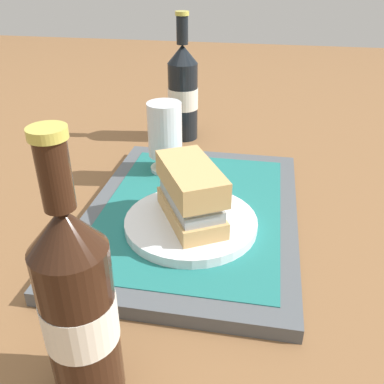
# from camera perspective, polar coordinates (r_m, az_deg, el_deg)

# --- Properties ---
(ground_plane) EXTENTS (3.00, 3.00, 0.00)m
(ground_plane) POSITION_cam_1_polar(r_m,az_deg,el_deg) (0.67, 0.00, -3.72)
(ground_plane) COLOR brown
(tray) EXTENTS (0.44, 0.32, 0.02)m
(tray) POSITION_cam_1_polar(r_m,az_deg,el_deg) (0.67, 0.00, -3.00)
(tray) COLOR #4C5156
(tray) RESTS_ON ground_plane
(placemat) EXTENTS (0.38, 0.27, 0.00)m
(placemat) POSITION_cam_1_polar(r_m,az_deg,el_deg) (0.66, 0.00, -2.22)
(placemat) COLOR #1E6B66
(placemat) RESTS_ON tray
(plate) EXTENTS (0.19, 0.19, 0.01)m
(plate) POSITION_cam_1_polar(r_m,az_deg,el_deg) (0.61, -0.15, -4.17)
(plate) COLOR white
(plate) RESTS_ON placemat
(sandwich) EXTENTS (0.14, 0.12, 0.08)m
(sandwich) POSITION_cam_1_polar(r_m,az_deg,el_deg) (0.59, -0.26, 0.07)
(sandwich) COLOR tan
(sandwich) RESTS_ON plate
(beer_glass) EXTENTS (0.06, 0.06, 0.12)m
(beer_glass) POSITION_cam_1_polar(r_m,az_deg,el_deg) (0.75, -3.65, 7.89)
(beer_glass) COLOR silver
(beer_glass) RESTS_ON placemat
(beer_bottle) EXTENTS (0.07, 0.07, 0.27)m
(beer_bottle) POSITION_cam_1_polar(r_m,az_deg,el_deg) (0.94, -1.23, 13.27)
(beer_bottle) COLOR black
(beer_bottle) RESTS_ON ground_plane
(second_bottle) EXTENTS (0.07, 0.07, 0.27)m
(second_bottle) POSITION_cam_1_polar(r_m,az_deg,el_deg) (0.39, -15.01, -14.58)
(second_bottle) COLOR black
(second_bottle) RESTS_ON ground_plane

